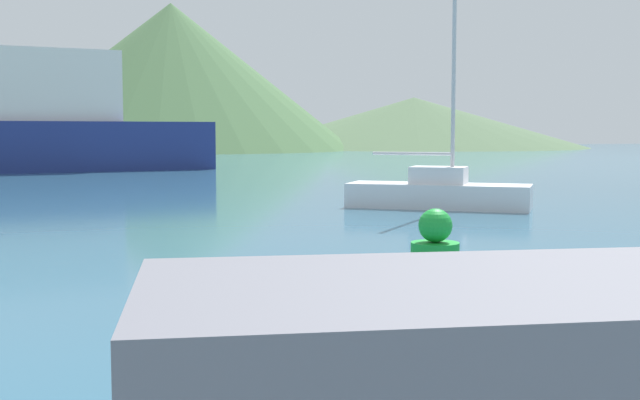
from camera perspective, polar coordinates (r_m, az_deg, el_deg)
sailboat_inner at (r=24.36m, az=8.43°, el=0.67°), size 5.38×4.48×9.53m
buoy_marker at (r=14.16m, az=8.19°, el=-2.92°), size 0.85×0.85×0.98m
hill_east at (r=100.91m, az=-10.50°, el=8.61°), size 44.99×44.99×17.81m
hill_far_east at (r=112.81m, az=6.68°, el=5.50°), size 47.26×47.26×6.92m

